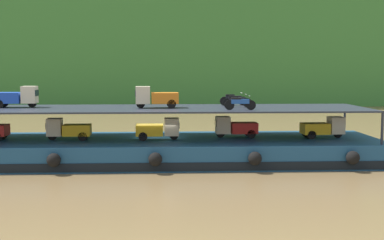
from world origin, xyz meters
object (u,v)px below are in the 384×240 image
object	(u,v)px
mini_truck_lower_fore	(235,127)
motorcycle_upper_stbd	(233,99)
mini_truck_upper_mid	(156,97)
mini_truck_lower_aft	(68,129)
cargo_barge	(157,150)
mini_truck_lower_mid	(158,129)
motorcycle_upper_centre	(237,101)
mini_truck_upper_stern	(16,97)
mini_truck_lower_bow	(323,127)
motorcycle_upper_port	(240,103)

from	to	relation	value
mini_truck_lower_fore	motorcycle_upper_stbd	xyz separation A→B (m)	(0.05, 1.63, 1.74)
mini_truck_upper_mid	mini_truck_lower_aft	bearing A→B (deg)	-177.54
cargo_barge	mini_truck_lower_mid	size ratio (longest dim) A/B	10.42
mini_truck_lower_fore	mini_truck_upper_mid	size ratio (longest dim) A/B	0.99
mini_truck_lower_mid	motorcycle_upper_centre	distance (m)	5.40
mini_truck_lower_aft	mini_truck_upper_mid	bearing A→B (deg)	2.46
mini_truck_upper_stern	mini_truck_lower_bow	bearing A→B (deg)	-2.62
mini_truck_lower_aft	mini_truck_lower_fore	bearing A→B (deg)	3.85
mini_truck_lower_mid	mini_truck_upper_mid	distance (m)	2.05
motorcycle_upper_port	motorcycle_upper_centre	world-z (taller)	same
mini_truck_upper_stern	motorcycle_upper_stbd	distance (m)	14.32
mini_truck_lower_bow	motorcycle_upper_port	bearing A→B (deg)	-162.52
mini_truck_lower_bow	motorcycle_upper_port	distance (m)	6.26
motorcycle_upper_port	motorcycle_upper_centre	distance (m)	2.01
cargo_barge	motorcycle_upper_centre	bearing A→B (deg)	0.45
mini_truck_lower_aft	motorcycle_upper_stbd	bearing A→B (deg)	12.32
motorcycle_upper_stbd	mini_truck_lower_mid	bearing A→B (deg)	-153.21
mini_truck_lower_fore	mini_truck_lower_aft	bearing A→B (deg)	-176.15
cargo_barge	mini_truck_lower_aft	bearing A→B (deg)	-176.83
cargo_barge	mini_truck_upper_mid	xyz separation A→B (m)	(-0.01, -0.07, 3.44)
cargo_barge	mini_truck_upper_stern	xyz separation A→B (m)	(-9.04, 0.75, 3.44)
mini_truck_lower_mid	motorcycle_upper_port	world-z (taller)	motorcycle_upper_port
motorcycle_upper_stbd	mini_truck_upper_mid	bearing A→B (deg)	-157.94
mini_truck_lower_bow	mini_truck_upper_stern	xyz separation A→B (m)	(-19.89, 0.91, 2.00)
cargo_barge	mini_truck_upper_mid	bearing A→B (deg)	-101.53
motorcycle_upper_port	motorcycle_upper_centre	bearing A→B (deg)	87.13
mini_truck_upper_mid	motorcycle_upper_centre	xyz separation A→B (m)	(5.23, 0.11, -0.26)
mini_truck_lower_fore	motorcycle_upper_stbd	size ratio (longest dim) A/B	1.46
mini_truck_upper_mid	motorcycle_upper_stbd	distance (m)	5.65
mini_truck_lower_mid	motorcycle_upper_stbd	world-z (taller)	motorcycle_upper_stbd
mini_truck_lower_bow	mini_truck_upper_stern	bearing A→B (deg)	177.38
mini_truck_lower_mid	motorcycle_upper_port	bearing A→B (deg)	-16.24
cargo_barge	mini_truck_lower_fore	bearing A→B (deg)	4.59
motorcycle_upper_port	motorcycle_upper_stbd	xyz separation A→B (m)	(0.11, 4.02, 0.00)
cargo_barge	mini_truck_upper_stern	distance (m)	9.70
mini_truck_lower_aft	motorcycle_upper_port	xyz separation A→B (m)	(10.69, -1.66, 1.74)
motorcycle_upper_centre	cargo_barge	bearing A→B (deg)	-179.55
mini_truck_upper_mid	motorcycle_upper_centre	world-z (taller)	mini_truck_upper_mid
mini_truck_lower_mid	mini_truck_upper_mid	world-z (taller)	mini_truck_upper_mid
mini_truck_upper_stern	mini_truck_upper_mid	distance (m)	9.06
motorcycle_upper_port	motorcycle_upper_centre	size ratio (longest dim) A/B	1.00
mini_truck_lower_mid	cargo_barge	bearing A→B (deg)	104.26
cargo_barge	mini_truck_lower_bow	xyz separation A→B (m)	(10.85, -0.16, 1.44)
mini_truck_lower_bow	mini_truck_upper_stern	size ratio (longest dim) A/B	1.02
mini_truck_upper_stern	mini_truck_upper_mid	bearing A→B (deg)	-5.19
mini_truck_lower_fore	mini_truck_upper_stern	world-z (taller)	mini_truck_upper_stern
mini_truck_lower_bow	motorcycle_upper_stbd	size ratio (longest dim) A/B	1.47
mini_truck_lower_aft	motorcycle_upper_centre	xyz separation A→B (m)	(10.79, 0.35, 1.74)
mini_truck_lower_bow	mini_truck_lower_mid	bearing A→B (deg)	-178.09
cargo_barge	mini_truck_lower_mid	distance (m)	1.54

